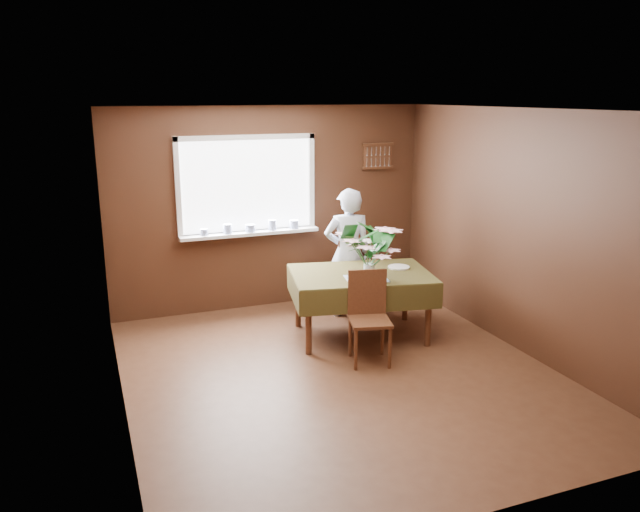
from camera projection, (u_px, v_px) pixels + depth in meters
name	position (u px, v px, depth m)	size (l,w,h in m)	color
floor	(341.00, 374.00, 6.04)	(4.50, 4.50, 0.00)	#472818
ceiling	(343.00, 109.00, 5.41)	(4.50, 4.50, 0.00)	white
wall_back	(271.00, 208.00, 7.75)	(4.00, 4.00, 0.00)	brown
wall_front	(491.00, 334.00, 3.69)	(4.00, 4.00, 0.00)	brown
wall_left	(114.00, 271.00, 5.02)	(4.50, 4.50, 0.00)	brown
wall_right	(520.00, 232.00, 6.42)	(4.50, 4.50, 0.00)	brown
window_assembly	(249.00, 202.00, 7.58)	(1.72, 0.20, 1.22)	white
spoon_rack	(378.00, 156.00, 8.08)	(0.44, 0.05, 0.33)	#542E1B
dining_table	(361.00, 280.00, 6.84)	(1.69, 1.31, 0.74)	#542E1B
chair_far	(348.00, 271.00, 7.69)	(0.46, 0.46, 0.94)	#542E1B
chair_near	(369.00, 312.00, 6.26)	(0.48, 0.48, 0.92)	#542E1B
seated_woman	(348.00, 253.00, 7.47)	(0.57, 0.38, 1.57)	white
flower_bouquet	(370.00, 246.00, 6.55)	(0.62, 0.62, 0.53)	white
side_plate	(399.00, 267.00, 7.02)	(0.24, 0.24, 0.01)	white
table_knife	(382.00, 275.00, 6.69)	(0.02, 0.21, 0.00)	silver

